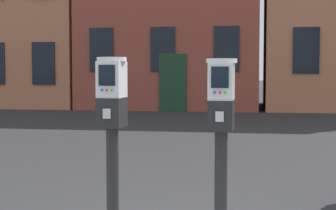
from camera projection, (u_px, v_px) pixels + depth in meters
parking_meter_near_kerb at (112, 118)px, 3.77m from camera, size 0.22×0.26×1.43m
parking_meter_twin_adjacent at (221, 121)px, 3.65m from camera, size 0.22×0.26×1.41m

